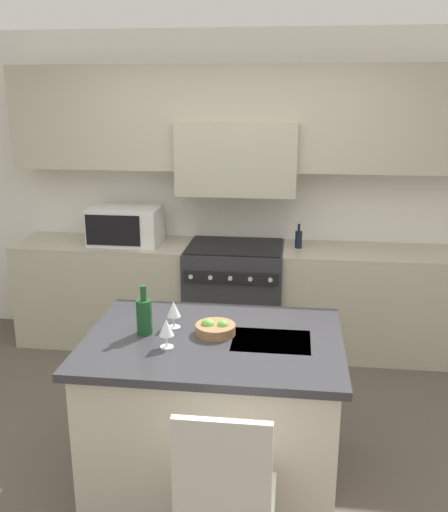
{
  "coord_description": "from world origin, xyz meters",
  "views": [
    {
      "loc": [
        0.49,
        -3.03,
        2.19
      ],
      "look_at": [
        0.04,
        0.58,
        1.14
      ],
      "focal_mm": 40.0,
      "sensor_mm": 36.0,
      "label": 1
    }
  ],
  "objects_px": {
    "wine_bottle": "(144,316)",
    "oil_bottle_on_counter": "(299,239)",
    "wine_glass_near": "(166,328)",
    "fruit_bowl": "(215,328)",
    "microwave": "(126,225)",
    "island_chair": "(225,497)",
    "wine_glass_far": "(174,310)",
    "range_stove": "(235,297)"
  },
  "relations": [
    {
      "from": "wine_glass_near",
      "to": "wine_bottle",
      "type": "bearing_deg",
      "value": 134.62
    },
    {
      "from": "microwave",
      "to": "wine_glass_far",
      "type": "distance_m",
      "value": 1.88
    },
    {
      "from": "wine_bottle",
      "to": "wine_glass_near",
      "type": "distance_m",
      "value": 0.23
    },
    {
      "from": "island_chair",
      "to": "wine_bottle",
      "type": "distance_m",
      "value": 1.12
    },
    {
      "from": "wine_glass_near",
      "to": "fruit_bowl",
      "type": "bearing_deg",
      "value": 41.95
    },
    {
      "from": "wine_glass_far",
      "to": "fruit_bowl",
      "type": "xyz_separation_m",
      "value": [
        0.25,
        -0.06,
        -0.08
      ]
    },
    {
      "from": "wine_bottle",
      "to": "oil_bottle_on_counter",
      "type": "bearing_deg",
      "value": 65.01
    },
    {
      "from": "microwave",
      "to": "fruit_bowl",
      "type": "height_order",
      "value": "microwave"
    },
    {
      "from": "range_stove",
      "to": "microwave",
      "type": "height_order",
      "value": "microwave"
    },
    {
      "from": "range_stove",
      "to": "fruit_bowl",
      "type": "height_order",
      "value": "fruit_bowl"
    },
    {
      "from": "range_stove",
      "to": "wine_glass_near",
      "type": "bearing_deg",
      "value": -94.56
    },
    {
      "from": "wine_glass_near",
      "to": "fruit_bowl",
      "type": "distance_m",
      "value": 0.32
    },
    {
      "from": "range_stove",
      "to": "microwave",
      "type": "xyz_separation_m",
      "value": [
        -0.96,
        0.02,
        0.61
      ]
    },
    {
      "from": "wine_bottle",
      "to": "wine_glass_far",
      "type": "height_order",
      "value": "wine_bottle"
    },
    {
      "from": "oil_bottle_on_counter",
      "to": "wine_bottle",
      "type": "bearing_deg",
      "value": -114.99
    },
    {
      "from": "range_stove",
      "to": "fruit_bowl",
      "type": "distance_m",
      "value": 1.81
    },
    {
      "from": "wine_glass_near",
      "to": "oil_bottle_on_counter",
      "type": "height_order",
      "value": "oil_bottle_on_counter"
    },
    {
      "from": "island_chair",
      "to": "oil_bottle_on_counter",
      "type": "bearing_deg",
      "value": 83.73
    },
    {
      "from": "wine_glass_near",
      "to": "oil_bottle_on_counter",
      "type": "distance_m",
      "value": 2.11
    },
    {
      "from": "microwave",
      "to": "oil_bottle_on_counter",
      "type": "distance_m",
      "value": 1.5
    },
    {
      "from": "microwave",
      "to": "island_chair",
      "type": "distance_m",
      "value": 2.97
    },
    {
      "from": "island_chair",
      "to": "microwave",
      "type": "bearing_deg",
      "value": 114.17
    },
    {
      "from": "range_stove",
      "to": "wine_glass_near",
      "type": "xyz_separation_m",
      "value": [
        -0.16,
        -1.95,
        0.53
      ]
    },
    {
      "from": "wine_glass_near",
      "to": "fruit_bowl",
      "type": "height_order",
      "value": "wine_glass_near"
    },
    {
      "from": "wine_bottle",
      "to": "wine_glass_near",
      "type": "height_order",
      "value": "wine_bottle"
    },
    {
      "from": "wine_bottle",
      "to": "island_chair",
      "type": "bearing_deg",
      "value": -57.06
    },
    {
      "from": "island_chair",
      "to": "range_stove",
      "type": "bearing_deg",
      "value": 95.16
    },
    {
      "from": "range_stove",
      "to": "wine_bottle",
      "type": "bearing_deg",
      "value": -100.08
    },
    {
      "from": "island_chair",
      "to": "wine_bottle",
      "type": "xyz_separation_m",
      "value": [
        -0.56,
        0.86,
        0.45
      ]
    },
    {
      "from": "wine_glass_near",
      "to": "fruit_bowl",
      "type": "relative_size",
      "value": 0.72
    },
    {
      "from": "wine_glass_far",
      "to": "wine_bottle",
      "type": "bearing_deg",
      "value": -145.68
    },
    {
      "from": "island_chair",
      "to": "fruit_bowl",
      "type": "xyz_separation_m",
      "value": [
        -0.17,
        0.9,
        0.37
      ]
    },
    {
      "from": "island_chair",
      "to": "wine_glass_near",
      "type": "xyz_separation_m",
      "value": [
        -0.4,
        0.7,
        0.45
      ]
    },
    {
      "from": "oil_bottle_on_counter",
      "to": "fruit_bowl",
      "type": "bearing_deg",
      "value": -104.48
    },
    {
      "from": "wine_glass_near",
      "to": "wine_glass_far",
      "type": "xyz_separation_m",
      "value": [
        -0.02,
        0.26,
        0.0
      ]
    },
    {
      "from": "wine_bottle",
      "to": "fruit_bowl",
      "type": "height_order",
      "value": "wine_bottle"
    },
    {
      "from": "range_stove",
      "to": "wine_glass_far",
      "type": "relative_size",
      "value": 5.76
    },
    {
      "from": "range_stove",
      "to": "wine_bottle",
      "type": "distance_m",
      "value": 1.89
    },
    {
      "from": "wine_glass_near",
      "to": "microwave",
      "type": "bearing_deg",
      "value": 112.14
    },
    {
      "from": "island_chair",
      "to": "wine_glass_near",
      "type": "distance_m",
      "value": 0.92
    },
    {
      "from": "microwave",
      "to": "wine_glass_near",
      "type": "relative_size",
      "value": 3.72
    },
    {
      "from": "wine_bottle",
      "to": "wine_glass_far",
      "type": "xyz_separation_m",
      "value": [
        0.15,
        0.1,
        0.0
      ]
    }
  ]
}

